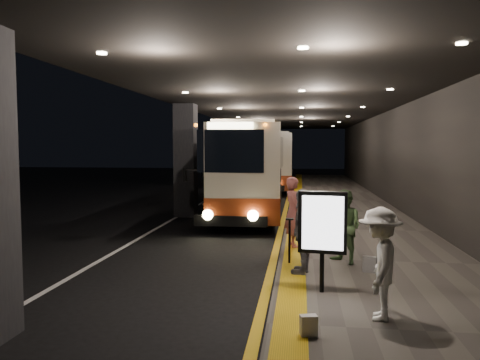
# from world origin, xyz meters

# --- Properties ---
(ground) EXTENTS (90.00, 90.00, 0.00)m
(ground) POSITION_xyz_m (0.00, 0.00, 0.00)
(ground) COLOR black
(lane_line_white) EXTENTS (0.12, 50.00, 0.01)m
(lane_line_white) POSITION_xyz_m (-1.80, 5.00, 0.01)
(lane_line_white) COLOR silver
(lane_line_white) RESTS_ON ground
(kerb_stripe_yellow) EXTENTS (0.18, 50.00, 0.01)m
(kerb_stripe_yellow) POSITION_xyz_m (2.35, 5.00, 0.01)
(kerb_stripe_yellow) COLOR gold
(kerb_stripe_yellow) RESTS_ON ground
(sidewalk) EXTENTS (4.50, 50.00, 0.15)m
(sidewalk) POSITION_xyz_m (4.75, 5.00, 0.07)
(sidewalk) COLOR #514C44
(sidewalk) RESTS_ON ground
(tactile_strip) EXTENTS (0.50, 50.00, 0.01)m
(tactile_strip) POSITION_xyz_m (2.85, 5.00, 0.16)
(tactile_strip) COLOR gold
(tactile_strip) RESTS_ON sidewalk
(terminal_wall) EXTENTS (0.10, 50.00, 6.00)m
(terminal_wall) POSITION_xyz_m (7.00, 5.00, 3.00)
(terminal_wall) COLOR black
(terminal_wall) RESTS_ON ground
(support_columns) EXTENTS (0.80, 24.80, 4.40)m
(support_columns) POSITION_xyz_m (-1.50, 4.00, 2.20)
(support_columns) COLOR black
(support_columns) RESTS_ON ground
(canopy) EXTENTS (9.00, 50.00, 0.40)m
(canopy) POSITION_xyz_m (2.50, 5.00, 4.60)
(canopy) COLOR black
(canopy) RESTS_ON support_columns
(coach_main) EXTENTS (3.00, 11.27, 3.48)m
(coach_main) POSITION_xyz_m (0.89, 5.35, 1.67)
(coach_main) COLOR beige
(coach_main) RESTS_ON ground
(coach_second) EXTENTS (3.01, 11.17, 3.47)m
(coach_second) POSITION_xyz_m (1.02, 16.61, 1.67)
(coach_second) COLOR beige
(coach_second) RESTS_ON ground
(coach_third) EXTENTS (2.94, 12.36, 3.86)m
(coach_third) POSITION_xyz_m (0.81, 29.25, 1.86)
(coach_third) COLOR beige
(coach_third) RESTS_ON ground
(passenger_boarding) EXTENTS (0.64, 0.77, 1.81)m
(passenger_boarding) POSITION_xyz_m (2.80, -1.87, 1.06)
(passenger_boarding) COLOR #B25953
(passenger_boarding) RESTS_ON sidewalk
(passenger_waiting_green) EXTENTS (0.90, 0.92, 1.64)m
(passenger_waiting_green) POSITION_xyz_m (3.97, -3.48, 0.97)
(passenger_waiting_green) COLOR #456337
(passenger_waiting_green) RESTS_ON sidewalk
(passenger_waiting_white) EXTENTS (0.70, 1.17, 1.69)m
(passenger_waiting_white) POSITION_xyz_m (4.17, -6.84, 1.00)
(passenger_waiting_white) COLOR white
(passenger_waiting_white) RESTS_ON sidewalk
(passenger_waiting_grey) EXTENTS (0.75, 1.12, 1.75)m
(passenger_waiting_grey) POSITION_xyz_m (3.04, -4.44, 1.03)
(passenger_waiting_grey) COLOR #515055
(passenger_waiting_grey) RESTS_ON sidewalk
(bag_polka) EXTENTS (0.29, 0.21, 0.33)m
(bag_polka) POSITION_xyz_m (4.42, -4.16, 0.31)
(bag_polka) COLOR black
(bag_polka) RESTS_ON sidewalk
(bag_plain) EXTENTS (0.26, 0.19, 0.29)m
(bag_plain) POSITION_xyz_m (3.11, -7.63, 0.29)
(bag_plain) COLOR silver
(bag_plain) RESTS_ON sidewalk
(info_sign) EXTENTS (0.86, 0.22, 1.81)m
(info_sign) POSITION_xyz_m (3.37, -5.64, 1.37)
(info_sign) COLOR black
(info_sign) RESTS_ON sidewalk
(stanchion_post) EXTENTS (0.05, 0.05, 0.99)m
(stanchion_post) POSITION_xyz_m (2.75, -3.64, 0.65)
(stanchion_post) COLOR black
(stanchion_post) RESTS_ON sidewalk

